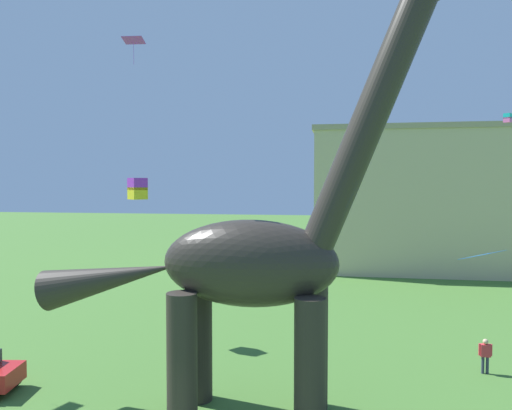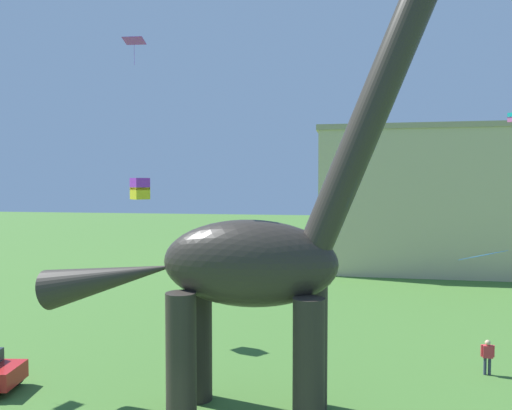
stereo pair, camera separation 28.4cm
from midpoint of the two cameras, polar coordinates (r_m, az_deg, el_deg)
dinosaur_sculpture at (r=18.20m, az=-0.55°, el=-6.54°), size 14.68×3.11×15.34m
person_strolling_adult at (r=25.30m, az=24.85°, el=-14.91°), size 0.58×0.25×1.55m
kite_near_high at (r=34.04m, az=27.01°, el=8.74°), size 0.53×0.53×0.54m
kite_apex at (r=19.68m, az=24.51°, el=-5.15°), size 1.77×1.82×0.33m
kite_high_left at (r=21.55m, az=-13.14°, el=17.50°), size 0.87×0.68×1.02m
kite_trailing at (r=28.33m, az=-12.62°, el=1.81°), size 1.15×1.15×1.17m
background_building_block at (r=52.09m, az=19.26°, el=0.62°), size 21.66×11.14×13.66m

